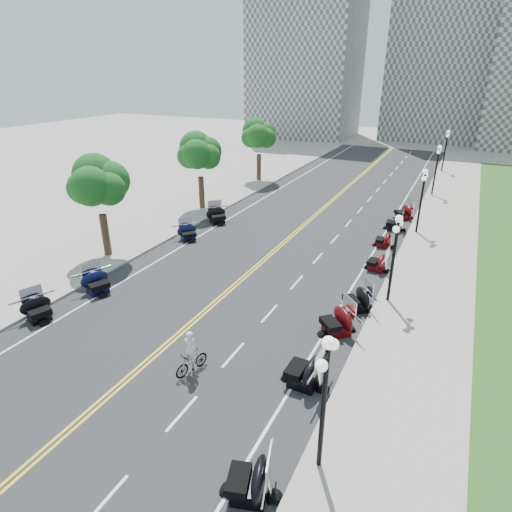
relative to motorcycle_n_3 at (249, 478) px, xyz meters
The scene contains 49 objects.
ground 12.13m from the motorcycle_n_3, 125.39° to the left, with size 160.00×160.00×0.00m, color gray.
road 21.08m from the motorcycle_n_3, 109.44° to the left, with size 16.00×90.00×0.01m, color #333335.
centerline_yellow_a 21.12m from the motorcycle_n_3, 109.74° to the left, with size 0.12×90.00×0.00m, color yellow.
centerline_yellow_b 21.04m from the motorcycle_n_3, 109.13° to the left, with size 0.12×90.00×0.00m, color yellow.
edge_line_north 19.89m from the motorcycle_n_3, 91.76° to the left, with size 0.12×90.00×0.00m, color white.
edge_line_south 23.98m from the motorcycle_n_3, 124.02° to the left, with size 0.12×90.00×0.00m, color white.
lane_dash_3 4.42m from the motorcycle_n_3, 150.77° to the right, with size 0.12×2.00×0.00m, color white.
lane_dash_4 4.30m from the motorcycle_n_3, 153.90° to the left, with size 0.12×2.00×0.00m, color white.
lane_dash_5 7.03m from the motorcycle_n_3, 123.00° to the left, with size 0.12×2.00×0.00m, color white.
lane_dash_6 10.60m from the motorcycle_n_3, 111.12° to the left, with size 0.12×2.00×0.00m, color white.
lane_dash_7 14.40m from the motorcycle_n_3, 105.37° to the left, with size 0.12×2.00×0.00m, color white.
lane_dash_8 18.28m from the motorcycle_n_3, 102.04° to the left, with size 0.12×2.00×0.00m, color white.
lane_dash_9 22.21m from the motorcycle_n_3, 99.89° to the left, with size 0.12×2.00×0.00m, color white.
lane_dash_10 26.16m from the motorcycle_n_3, 98.38° to the left, with size 0.12×2.00×0.00m, color white.
lane_dash_11 30.12m from the motorcycle_n_3, 97.27° to the left, with size 0.12×2.00×0.00m, color white.
lane_dash_12 34.09m from the motorcycle_n_3, 96.42° to the left, with size 0.12×2.00×0.00m, color white.
lane_dash_13 38.07m from the motorcycle_n_3, 95.75° to the left, with size 0.12×2.00×0.00m, color white.
lane_dash_14 42.05m from the motorcycle_n_3, 95.20° to the left, with size 0.12×2.00×0.00m, color white.
lane_dash_15 46.03m from the motorcycle_n_3, 94.75° to the left, with size 0.12×2.00×0.00m, color white.
lane_dash_16 50.02m from the motorcycle_n_3, 94.37° to the left, with size 0.12×2.00×0.00m, color white.
lane_dash_17 54.01m from the motorcycle_n_3, 94.05° to the left, with size 0.12×2.00×0.00m, color white.
lane_dash_18 58.00m from the motorcycle_n_3, 93.77° to the left, with size 0.12×2.00×0.00m, color white.
lane_dash_19 61.99m from the motorcycle_n_3, 93.52° to the left, with size 0.12×2.00×0.00m, color white.
sidewalk_north 20.18m from the motorcycle_n_3, 80.04° to the left, with size 5.00×90.00×0.15m, color #9E9991.
sidewalk_south 26.49m from the motorcycle_n_3, 131.39° to the left, with size 5.00×90.00×0.15m, color #9E9991.
distant_block_a 77.08m from the motorcycle_n_3, 109.19° to the left, with size 18.00×14.00×26.00m, color gray.
distant_block_b 79.22m from the motorcycle_n_3, 92.21° to the left, with size 16.00×12.00×30.00m, color gray.
street_lamp_1 3.09m from the motorcycle_n_3, 49.60° to the left, with size 0.50×1.20×4.90m, color black, non-canonical shape.
street_lamp_2 14.08m from the motorcycle_n_3, 83.46° to the left, with size 0.50×1.20×4.90m, color black, non-canonical shape.
street_lamp_3 25.98m from the motorcycle_n_3, 86.48° to the left, with size 0.50×1.20×4.90m, color black, non-canonical shape.
street_lamp_4 37.95m from the motorcycle_n_3, 87.60° to the left, with size 0.50×1.20×4.90m, color black, non-canonical shape.
street_lamp_5 49.93m from the motorcycle_n_3, 88.17° to the left, with size 0.50×1.20×4.90m, color black, non-canonical shape.
tree_2 21.13m from the motorcycle_n_3, 145.10° to the left, with size 4.80×4.80×9.20m, color #235619, non-canonical shape.
tree_3 29.58m from the motorcycle_n_3, 125.48° to the left, with size 4.80×4.80×9.20m, color #235619, non-canonical shape.
tree_4 39.90m from the motorcycle_n_3, 115.37° to the left, with size 4.80×4.80×9.20m, color #235619, non-canonical shape.
motorcycle_n_3 is the anchor object (origin of this frame).
motorcycle_n_4 5.46m from the motorcycle_n_3, 92.63° to the left, with size 2.21×2.21×1.55m, color black, non-canonical shape.
motorcycle_n_5 9.64m from the motorcycle_n_3, 90.71° to the left, with size 2.15×2.15×1.51m, color #590A0C, non-canonical shape.
motorcycle_n_6 12.30m from the motorcycle_n_3, 88.98° to the left, with size 2.03×2.03×1.42m, color black, non-canonical shape.
motorcycle_n_7 17.75m from the motorcycle_n_3, 89.38° to the left, with size 1.86×1.86×1.30m, color #590A0C, non-canonical shape.
motorcycle_n_8 21.96m from the motorcycle_n_3, 90.53° to the left, with size 1.77×1.77×1.24m, color #590A0C, non-canonical shape.
motorcycle_n_9 25.94m from the motorcycle_n_3, 90.27° to the left, with size 1.94×1.94×1.36m, color black, non-canonical shape.
motorcycle_n_10 29.09m from the motorcycle_n_3, 89.83° to the left, with size 1.94×1.94×1.36m, color #590A0C, non-canonical shape.
motorcycle_s_4 14.87m from the motorcycle_n_3, 164.06° to the left, with size 1.94×1.94×1.36m, color black, non-canonical shape.
motorcycle_s_5 15.70m from the motorcycle_n_3, 151.05° to the left, with size 2.04×2.04×1.42m, color black, non-canonical shape.
motorcycle_s_7 21.73m from the motorcycle_n_3, 129.29° to the left, with size 1.88×1.88×1.31m, color black, non-canonical shape.
motorcycle_s_8 25.20m from the motorcycle_n_3, 123.10° to the left, with size 2.10×2.10×1.47m, color black, non-canonical shape.
bicycle 6.31m from the motorcycle_n_3, 139.89° to the left, with size 0.48×1.71×1.03m, color #A51414.
cyclist_rider 6.41m from the motorcycle_n_3, 139.89° to the left, with size 0.62×0.41×1.71m, color silver.
Camera 1 is at (11.17, -17.88, 12.00)m, focal length 30.00 mm.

